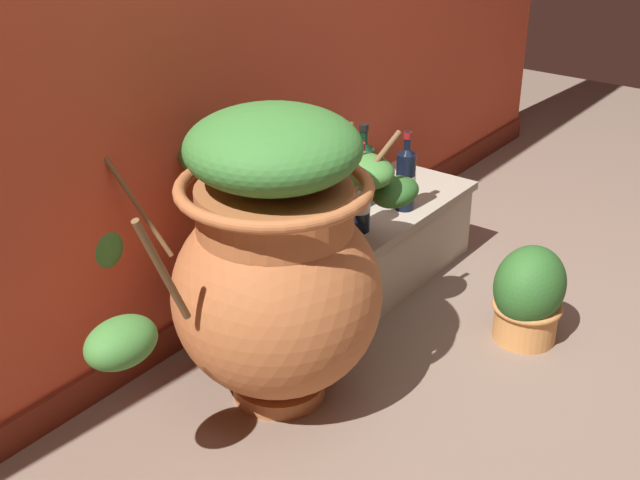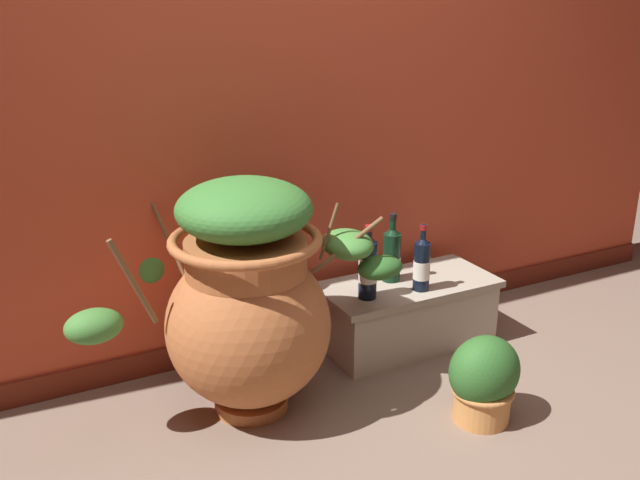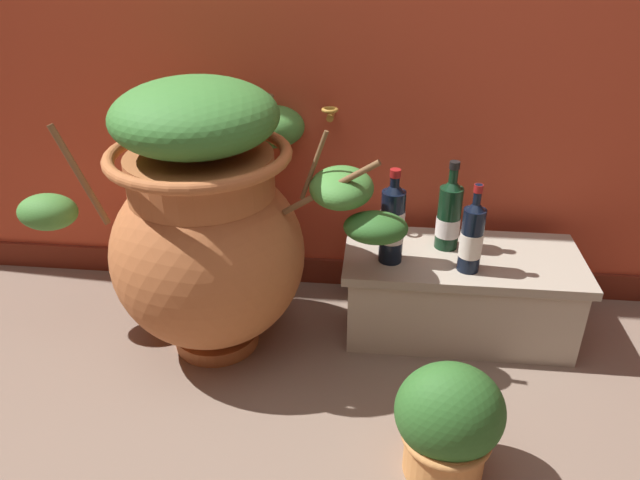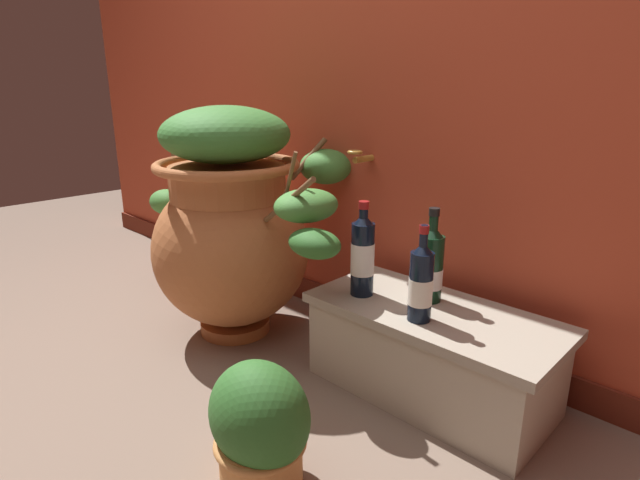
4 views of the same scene
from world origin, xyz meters
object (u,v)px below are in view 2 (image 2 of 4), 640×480
wine_bottle_left (368,266)px  wine_bottle_right (392,254)px  potted_shrub (484,380)px  wine_bottle_middle (422,263)px  terracotta_urn (247,298)px

wine_bottle_left → wine_bottle_right: size_ratio=1.03×
wine_bottle_right → potted_shrub: wine_bottle_right is taller
wine_bottle_middle → potted_shrub: bearing=-99.7°
terracotta_urn → potted_shrub: bearing=-33.6°
wine_bottle_left → wine_bottle_middle: wine_bottle_left is taller
wine_bottle_middle → wine_bottle_right: wine_bottle_right is taller
terracotta_urn → wine_bottle_middle: (0.81, 0.06, -0.03)m
terracotta_urn → wine_bottle_middle: terracotta_urn is taller
wine_bottle_right → potted_shrub: (-0.03, -0.68, -0.26)m
wine_bottle_left → wine_bottle_middle: size_ratio=1.09×
wine_bottle_right → potted_shrub: 0.73m
wine_bottle_middle → potted_shrub: 0.60m
wine_bottle_middle → potted_shrub: size_ratio=0.87×
wine_bottle_left → terracotta_urn: bearing=-170.4°
wine_bottle_left → wine_bottle_right: 0.22m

